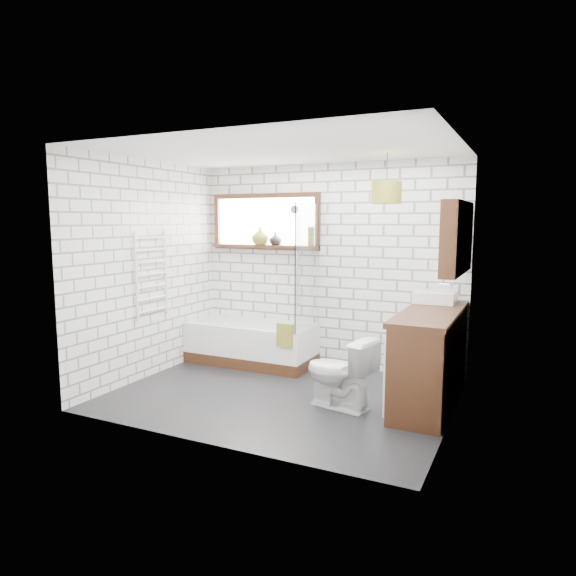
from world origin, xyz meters
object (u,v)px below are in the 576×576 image
at_px(toilet, 339,372).
at_px(basin, 435,297).
at_px(bathtub, 251,343).
at_px(pendant, 386,193).
at_px(vanity, 431,357).

bearing_deg(toilet, basin, 157.16).
bearing_deg(toilet, bathtub, -110.74).
bearing_deg(basin, pendant, -144.29).
distance_m(basin, toilet, 1.40).
xyz_separation_m(bathtub, basin, (2.26, 0.02, 0.74)).
distance_m(basin, pendant, 1.24).
height_order(bathtub, vanity, vanity).
height_order(vanity, basin, basin).
bearing_deg(pendant, toilet, -109.39).
xyz_separation_m(vanity, pendant, (-0.53, 0.16, 1.63)).
bearing_deg(bathtub, vanity, -11.59).
bearing_deg(vanity, bathtub, 168.41).
distance_m(vanity, pendant, 1.72).
distance_m(vanity, basin, 0.73).
relative_size(vanity, toilet, 2.31).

